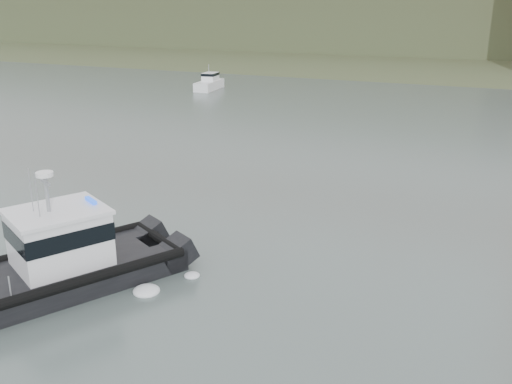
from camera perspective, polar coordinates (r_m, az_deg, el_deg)
ground at (r=24.52m, az=-8.51°, el=-10.42°), size 400.00×400.00×0.00m
headlands at (r=143.94m, az=20.35°, el=15.48°), size 500.00×105.36×27.12m
patrol_boat at (r=25.93m, az=-19.55°, el=-6.34°), size 8.77×11.72×5.40m
motorboat at (r=82.45m, az=-4.67°, el=10.82°), size 3.02×6.78×3.60m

